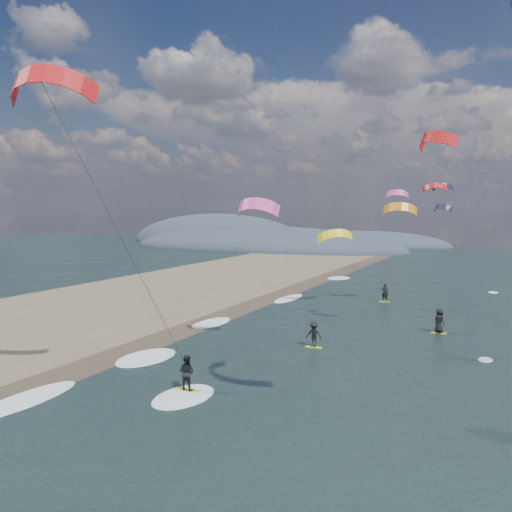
% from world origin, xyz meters
% --- Properties ---
extents(ground, '(260.00, 260.00, 0.00)m').
position_xyz_m(ground, '(0.00, 0.00, 0.00)').
color(ground, black).
rests_on(ground, ground).
extents(wet_sand_strip, '(3.00, 240.00, 0.00)m').
position_xyz_m(wet_sand_strip, '(-12.00, 10.00, 0.00)').
color(wet_sand_strip, '#382D23').
rests_on(wet_sand_strip, ground).
extents(coastal_hills, '(80.00, 41.00, 15.00)m').
position_xyz_m(coastal_hills, '(-44.84, 107.86, 0.00)').
color(coastal_hills, '#3D4756').
rests_on(coastal_hills, ground).
extents(kitesurfer_near_a, '(8.21, 9.47, 19.68)m').
position_xyz_m(kitesurfer_near_a, '(10.53, 4.93, 15.59)').
color(kitesurfer_near_a, yellow).
rests_on(kitesurfer_near_a, ground).
extents(kitesurfer_near_b, '(7.23, 8.58, 16.00)m').
position_xyz_m(kitesurfer_near_b, '(-6.66, 6.20, 10.71)').
color(kitesurfer_near_b, yellow).
rests_on(kitesurfer_near_b, ground).
extents(far_kitesurfers, '(8.23, 20.87, 1.86)m').
position_xyz_m(far_kitesurfers, '(1.34, 28.59, 0.91)').
color(far_kitesurfers, yellow).
rests_on(far_kitesurfers, ground).
extents(bg_kite_field, '(12.84, 70.12, 8.48)m').
position_xyz_m(bg_kite_field, '(-1.00, 55.90, 10.82)').
color(bg_kite_field, '#D83F8C').
rests_on(bg_kite_field, ground).
extents(shoreline_surf, '(2.40, 79.40, 0.11)m').
position_xyz_m(shoreline_surf, '(-10.80, 14.75, 0.00)').
color(shoreline_surf, white).
rests_on(shoreline_surf, ground).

